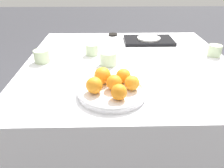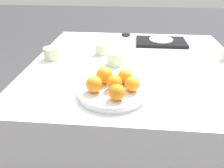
{
  "view_description": "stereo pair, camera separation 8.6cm",
  "coord_description": "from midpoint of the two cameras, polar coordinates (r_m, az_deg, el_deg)",
  "views": [
    {
      "loc": [
        -0.12,
        -1.1,
        1.18
      ],
      "look_at": [
        -0.1,
        -0.35,
        0.76
      ],
      "focal_mm": 35.0,
      "sensor_mm": 36.0,
      "label": 1
    },
    {
      "loc": [
        -0.03,
        -1.1,
        1.18
      ],
      "look_at": [
        -0.1,
        -0.35,
        0.76
      ],
      "focal_mm": 35.0,
      "sensor_mm": 36.0,
      "label": 2
    }
  ],
  "objects": [
    {
      "name": "soy_dish",
      "position": [
        1.65,
        5.18,
        12.66
      ],
      "size": [
        0.07,
        0.07,
        0.01
      ],
      "color": "black",
      "rests_on": "table"
    },
    {
      "name": "orange_5",
      "position": [
        0.92,
        0.65,
        2.27
      ],
      "size": [
        0.07,
        0.07,
        0.07
      ],
      "color": "orange",
      "rests_on": "fruit_platter"
    },
    {
      "name": "fruit_platter",
      "position": [
        0.88,
        2.81,
        -2.04
      ],
      "size": [
        0.28,
        0.28,
        0.03
      ],
      "color": "silver",
      "rests_on": "table"
    },
    {
      "name": "orange_0",
      "position": [
        0.87,
        3.47,
        0.29
      ],
      "size": [
        0.06,
        0.06,
        0.06
      ],
      "color": "orange",
      "rests_on": "fruit_platter"
    },
    {
      "name": "table",
      "position": [
        1.38,
        7.24,
        -8.08
      ],
      "size": [
        1.11,
        1.09,
        0.71
      ],
      "color": "white",
      "rests_on": "ground_plane"
    },
    {
      "name": "cup_1",
      "position": [
        1.14,
        2.97,
        6.62
      ],
      "size": [
        0.09,
        0.09,
        0.07
      ],
      "color": "#B7CC9E",
      "rests_on": "table"
    },
    {
      "name": "serving_tray",
      "position": [
        1.52,
        14.25,
        10.61
      ],
      "size": [
        0.33,
        0.21,
        0.02
      ],
      "color": "black",
      "rests_on": "table"
    },
    {
      "name": "orange_1",
      "position": [
        0.87,
        8.15,
        -0.08
      ],
      "size": [
        0.06,
        0.06,
        0.06
      ],
      "color": "orange",
      "rests_on": "fruit_platter"
    },
    {
      "name": "orange_2",
      "position": [
        0.85,
        -1.85,
        -0.17
      ],
      "size": [
        0.07,
        0.07,
        0.07
      ],
      "color": "orange",
      "rests_on": "fruit_platter"
    },
    {
      "name": "orange_4",
      "position": [
        0.92,
        6.15,
        1.9
      ],
      "size": [
        0.06,
        0.06,
        0.06
      ],
      "color": "orange",
      "rests_on": "fruit_platter"
    },
    {
      "name": "orange_3",
      "position": [
        0.81,
        4.37,
        -2.29
      ],
      "size": [
        0.06,
        0.06,
        0.06
      ],
      "color": "orange",
      "rests_on": "fruit_platter"
    },
    {
      "name": "side_plate",
      "position": [
        1.52,
        14.32,
        11.15
      ],
      "size": [
        0.16,
        0.16,
        0.01
      ],
      "color": "white",
      "rests_on": "serving_tray"
    },
    {
      "name": "ground_plane",
      "position": [
        1.62,
        6.43,
        -18.22
      ],
      "size": [
        12.0,
        12.0,
        0.0
      ],
      "primitive_type": "plane",
      "color": "#38383D"
    },
    {
      "name": "cup_0",
      "position": [
        1.25,
        -13.61,
        7.8
      ],
      "size": [
        0.08,
        0.08,
        0.07
      ],
      "color": "#B7CC9E",
      "rests_on": "table"
    },
    {
      "name": "cup_3",
      "position": [
        1.29,
        -0.97,
        9.09
      ],
      "size": [
        0.07,
        0.07,
        0.06
      ],
      "color": "#B7CC9E",
      "rests_on": "table"
    }
  ]
}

